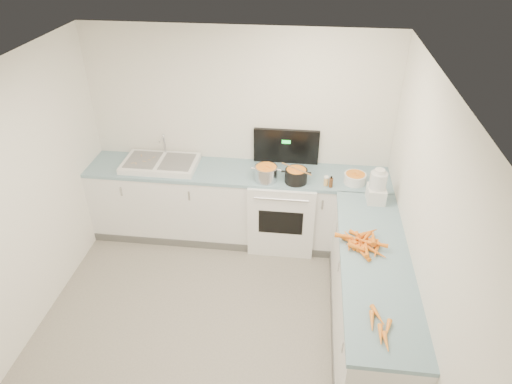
# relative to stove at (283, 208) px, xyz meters

# --- Properties ---
(floor) EXTENTS (3.50, 4.00, 0.00)m
(floor) POSITION_rel_stove_xyz_m (-0.55, -1.69, -0.47)
(floor) COLOR gray
(floor) RESTS_ON ground
(ceiling) EXTENTS (3.50, 4.00, 0.00)m
(ceiling) POSITION_rel_stove_xyz_m (-0.55, -1.69, 2.03)
(ceiling) COLOR white
(ceiling) RESTS_ON ground
(wall_back) EXTENTS (3.50, 0.00, 2.50)m
(wall_back) POSITION_rel_stove_xyz_m (-0.55, 0.31, 0.78)
(wall_back) COLOR white
(wall_back) RESTS_ON ground
(wall_left) EXTENTS (0.00, 4.00, 2.50)m
(wall_left) POSITION_rel_stove_xyz_m (-2.30, -1.69, 0.78)
(wall_left) COLOR white
(wall_left) RESTS_ON ground
(wall_right) EXTENTS (0.00, 4.00, 2.50)m
(wall_right) POSITION_rel_stove_xyz_m (1.20, -1.69, 0.78)
(wall_right) COLOR white
(wall_right) RESTS_ON ground
(counter_back) EXTENTS (3.50, 0.62, 0.94)m
(counter_back) POSITION_rel_stove_xyz_m (-0.55, 0.01, -0.00)
(counter_back) COLOR white
(counter_back) RESTS_ON ground
(counter_right) EXTENTS (0.62, 2.20, 0.94)m
(counter_right) POSITION_rel_stove_xyz_m (0.90, -1.39, -0.00)
(counter_right) COLOR white
(counter_right) RESTS_ON ground
(stove) EXTENTS (0.76, 0.65, 1.36)m
(stove) POSITION_rel_stove_xyz_m (0.00, 0.00, 0.00)
(stove) COLOR white
(stove) RESTS_ON ground
(sink) EXTENTS (0.86, 0.52, 0.31)m
(sink) POSITION_rel_stove_xyz_m (-1.45, 0.02, 0.50)
(sink) COLOR white
(sink) RESTS_ON counter_back
(steel_pot) EXTENTS (0.27, 0.27, 0.19)m
(steel_pot) POSITION_rel_stove_xyz_m (-0.19, -0.15, 0.54)
(steel_pot) COLOR silver
(steel_pot) RESTS_ON stove
(black_pot) EXTENTS (0.26, 0.26, 0.18)m
(black_pot) POSITION_rel_stove_xyz_m (0.14, -0.15, 0.53)
(black_pot) COLOR black
(black_pot) RESTS_ON stove
(wooden_spoon) EXTENTS (0.34, 0.24, 0.02)m
(wooden_spoon) POSITION_rel_stove_xyz_m (0.14, -0.15, 0.63)
(wooden_spoon) COLOR #AD7A47
(wooden_spoon) RESTS_ON black_pot
(mixing_bowl) EXTENTS (0.29, 0.29, 0.11)m
(mixing_bowl) POSITION_rel_stove_xyz_m (0.79, -0.10, 0.52)
(mixing_bowl) COLOR white
(mixing_bowl) RESTS_ON counter_back
(extract_bottle) EXTENTS (0.04, 0.04, 0.11)m
(extract_bottle) POSITION_rel_stove_xyz_m (0.52, -0.21, 0.52)
(extract_bottle) COLOR #593319
(extract_bottle) RESTS_ON counter_back
(spice_jar) EXTENTS (0.05, 0.05, 0.09)m
(spice_jar) POSITION_rel_stove_xyz_m (0.47, -0.18, 0.51)
(spice_jar) COLOR #E5B266
(spice_jar) RESTS_ON counter_back
(food_processor) EXTENTS (0.19, 0.23, 0.37)m
(food_processor) POSITION_rel_stove_xyz_m (0.98, -0.43, 0.63)
(food_processor) COLOR white
(food_processor) RESTS_ON counter_right
(carrot_pile) EXTENTS (0.47, 0.44, 0.10)m
(carrot_pile) POSITION_rel_stove_xyz_m (0.78, -1.19, 0.50)
(carrot_pile) COLOR orange
(carrot_pile) RESTS_ON counter_right
(peeled_carrots) EXTENTS (0.18, 0.42, 0.04)m
(peeled_carrots) POSITION_rel_stove_xyz_m (0.85, -2.15, 0.49)
(peeled_carrots) COLOR orange
(peeled_carrots) RESTS_ON counter_right
(peelings) EXTENTS (0.24, 0.26, 0.01)m
(peelings) POSITION_rel_stove_xyz_m (-1.66, 0.00, 0.54)
(peelings) COLOR tan
(peelings) RESTS_ON sink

